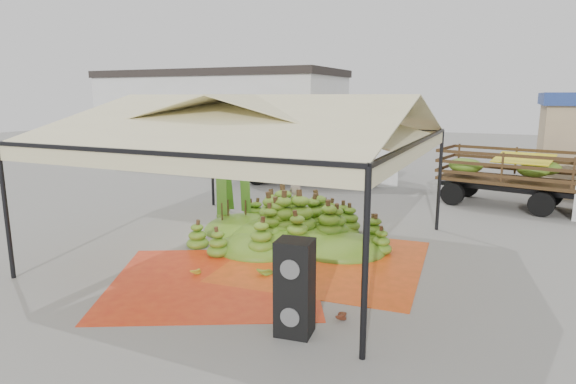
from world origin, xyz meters
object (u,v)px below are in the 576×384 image
at_px(speaker_stack, 295,288).
at_px(vendor, 296,200).
at_px(banana_heap, 291,219).
at_px(truck_right, 541,174).
at_px(truck_left, 325,150).

xyz_separation_m(speaker_stack, vendor, (-2.79, 6.37, -0.02)).
distance_m(banana_heap, speaker_stack, 5.32).
xyz_separation_m(vendor, truck_right, (6.93, 5.43, 0.50)).
bearing_deg(speaker_stack, truck_right, 63.75).
bearing_deg(truck_right, truck_left, 177.50).
bearing_deg(speaker_stack, truck_left, 101.56).
xyz_separation_m(banana_heap, truck_left, (-2.43, 9.19, 0.85)).
bearing_deg(truck_left, truck_right, -33.73).
relative_size(speaker_stack, truck_left, 0.22).
distance_m(banana_heap, vendor, 1.65).
relative_size(vendor, truck_left, 0.22).
height_order(truck_left, truck_right, truck_left).
bearing_deg(banana_heap, truck_left, 104.80).
height_order(vendor, truck_left, truck_left).
distance_m(speaker_stack, vendor, 6.95).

